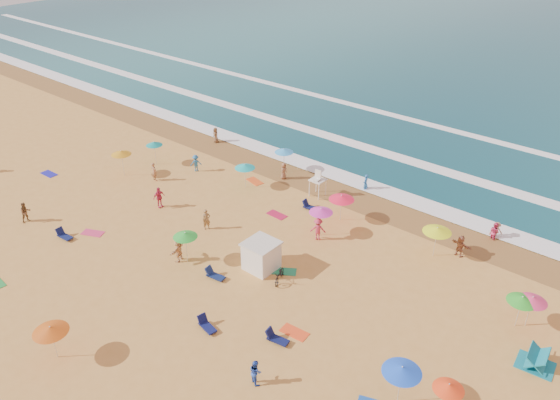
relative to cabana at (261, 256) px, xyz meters
The scene contains 12 objects.
ground 2.19m from the cabana, behind, with size 220.00×220.00×0.00m, color gold.
wet_sand 12.93m from the cabana, 98.63° to the left, with size 220.00×220.00×0.00m, color olive.
surf_foam 21.67m from the cabana, 95.13° to the left, with size 200.00×18.70×0.05m.
cabana is the anchor object (origin of this frame).
cabana_roof 1.06m from the cabana, ahead, with size 2.20×2.20×0.12m, color silver.
bicycle 1.99m from the cabana, ahead, with size 0.64×1.83×0.96m, color black.
lifeguard_stand 11.39m from the cabana, 106.21° to the left, with size 1.20×1.20×2.10m, color white, non-canonical shape.
beach_umbrellas 2.32m from the cabana, behind, with size 42.94×29.20×0.66m.
loungers 2.68m from the cabana, 98.33° to the right, with size 50.39×20.57×0.34m.
towels 4.89m from the cabana, 167.87° to the right, with size 56.05×24.31×0.03m.
popup_tents 18.94m from the cabana, ahead, with size 4.66×7.57×1.20m.
beachgoers 5.73m from the cabana, 131.72° to the left, with size 46.73×23.19×2.10m.
Camera 1 is at (22.72, -23.24, 23.05)m, focal length 35.00 mm.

